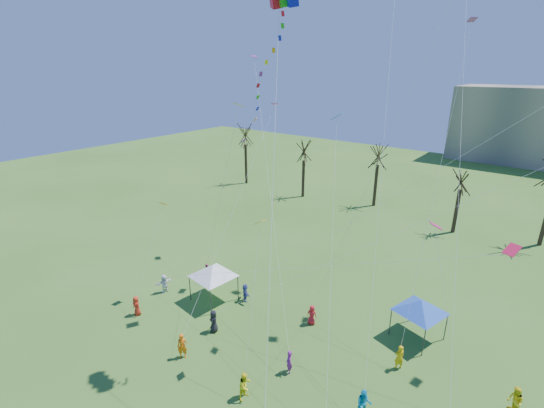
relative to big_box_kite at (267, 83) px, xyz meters
The scene contains 6 objects.
bare_tree_row 32.64m from the big_box_kite, 80.97° to the left, with size 68.77×8.26×10.87m.
big_box_kite is the anchor object (origin of this frame).
canopy_tent_white 16.72m from the big_box_kite, 165.48° to the left, with size 4.35×4.35×3.28m.
canopy_tent_blue 18.60m from the big_box_kite, 44.15° to the left, with size 4.02×4.02×3.14m.
festival_crowd 16.94m from the big_box_kite, ahead, with size 26.76×9.84×1.82m.
small_kites_aloft 7.45m from the big_box_kite, 64.92° to the left, with size 27.86×18.08×34.09m.
Camera 1 is at (12.07, -11.51, 18.55)m, focal length 25.00 mm.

